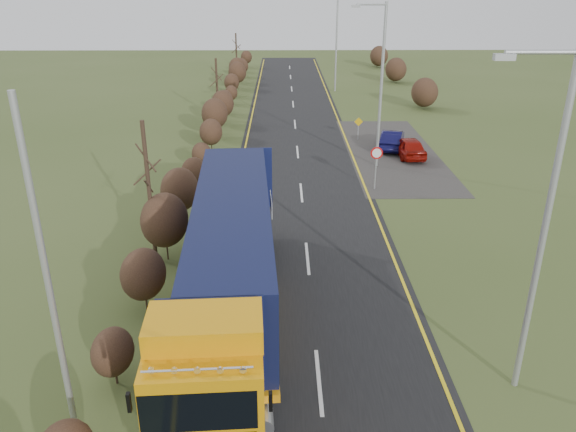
# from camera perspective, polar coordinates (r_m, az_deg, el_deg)

# --- Properties ---
(ground) EXTENTS (160.00, 160.00, 0.00)m
(ground) POSITION_cam_1_polar(r_m,az_deg,el_deg) (20.74, 2.47, -9.42)
(ground) COLOR #3B4B20
(ground) RESTS_ON ground
(road) EXTENTS (8.00, 120.00, 0.02)m
(road) POSITION_cam_1_polar(r_m,az_deg,el_deg) (29.66, 1.49, 1.01)
(road) COLOR black
(road) RESTS_ON ground
(layby) EXTENTS (6.00, 18.00, 0.02)m
(layby) POSITION_cam_1_polar(r_m,az_deg,el_deg) (39.82, 10.43, 6.43)
(layby) COLOR #322F2C
(layby) RESTS_ON ground
(lane_markings) EXTENTS (7.52, 116.00, 0.01)m
(lane_markings) POSITION_cam_1_polar(r_m,az_deg,el_deg) (29.37, 1.51, 0.82)
(lane_markings) COLOR yellow
(lane_markings) RESTS_ON road
(hedgerow) EXTENTS (2.24, 102.04, 6.05)m
(hedgerow) POSITION_cam_1_polar(r_m,az_deg,el_deg) (27.54, -10.90, 2.41)
(hedgerow) COLOR black
(hedgerow) RESTS_ON ground
(lorry) EXTENTS (3.32, 15.62, 4.32)m
(lorry) POSITION_cam_1_polar(r_m,az_deg,el_deg) (18.62, -5.90, -4.86)
(lorry) COLOR black
(lorry) RESTS_ON ground
(car_red_hatchback) EXTENTS (1.87, 4.09, 1.36)m
(car_red_hatchback) POSITION_cam_1_polar(r_m,az_deg,el_deg) (38.75, 12.17, 6.86)
(car_red_hatchback) COLOR maroon
(car_red_hatchback) RESTS_ON ground
(car_blue_sedan) EXTENTS (2.45, 4.26, 1.33)m
(car_blue_sedan) POSITION_cam_1_polar(r_m,az_deg,el_deg) (40.43, 10.53, 7.64)
(car_blue_sedan) COLOR black
(car_blue_sedan) RESTS_ON ground
(streetlight_near) EXTENTS (2.06, 0.19, 9.71)m
(streetlight_near) POSITION_cam_1_polar(r_m,az_deg,el_deg) (15.98, 24.38, -0.23)
(streetlight_near) COLOR #9EA2A4
(streetlight_near) RESTS_ON ground
(streetlight_mid) EXTENTS (2.10, 0.20, 9.90)m
(streetlight_mid) POSITION_cam_1_polar(r_m,az_deg,el_deg) (35.32, 9.28, 13.54)
(streetlight_mid) COLOR #9EA2A4
(streetlight_mid) RESTS_ON ground
(streetlight_far) EXTENTS (2.09, 0.20, 9.85)m
(streetlight_far) POSITION_cam_1_polar(r_m,az_deg,el_deg) (60.83, 4.83, 17.59)
(streetlight_far) COLOR #9EA2A4
(streetlight_far) RESTS_ON ground
(left_pole) EXTENTS (0.16, 0.16, 9.06)m
(left_pole) POSITION_cam_1_polar(r_m,az_deg,el_deg) (14.19, -23.12, -6.68)
(left_pole) COLOR #9EA2A4
(left_pole) RESTS_ON ground
(speed_sign) EXTENTS (0.69, 0.10, 2.50)m
(speed_sign) POSITION_cam_1_polar(r_m,az_deg,el_deg) (31.90, 8.96, 5.67)
(speed_sign) COLOR #9EA2A4
(speed_sign) RESTS_ON ground
(warning_board) EXTENTS (0.64, 0.11, 1.67)m
(warning_board) POSITION_cam_1_polar(r_m,az_deg,el_deg) (42.39, 7.16, 9.02)
(warning_board) COLOR #9EA2A4
(warning_board) RESTS_ON ground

